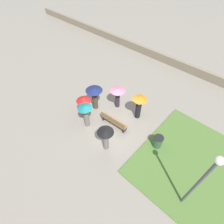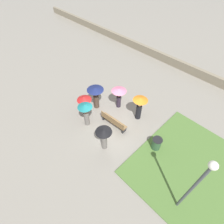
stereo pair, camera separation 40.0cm
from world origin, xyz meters
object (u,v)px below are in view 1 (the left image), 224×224
(crowd_person_red, at_px, (84,103))
(crowd_person_orange, at_px, (139,104))
(crowd_person_teal, at_px, (86,112))
(crowd_person_navy, at_px, (94,95))
(trash_bin, at_px, (158,142))
(park_bench, at_px, (114,121))
(crowd_person_pink, at_px, (118,94))
(crowd_person_black, at_px, (106,136))
(lamp_post, at_px, (203,178))

(crowd_person_red, bearing_deg, crowd_person_orange, 0.70)
(crowd_person_teal, bearing_deg, crowd_person_red, -62.05)
(crowd_person_navy, relative_size, crowd_person_orange, 0.96)
(trash_bin, bearing_deg, crowd_person_navy, 2.43)
(park_bench, height_order, crowd_person_pink, crowd_person_pink)
(crowd_person_teal, height_order, crowd_person_navy, crowd_person_teal)
(crowd_person_teal, bearing_deg, crowd_person_black, 141.03)
(lamp_post, xyz_separation_m, crowd_person_pink, (6.84, -2.91, -1.62))
(lamp_post, distance_m, crowd_person_red, 7.97)
(park_bench, relative_size, crowd_person_orange, 1.04)
(crowd_person_red, relative_size, crowd_person_pink, 1.06)
(park_bench, relative_size, crowd_person_teal, 1.07)
(trash_bin, height_order, crowd_person_navy, crowd_person_navy)
(crowd_person_pink, bearing_deg, crowd_person_red, -119.05)
(crowd_person_navy, bearing_deg, crowd_person_red, -92.25)
(lamp_post, xyz_separation_m, crowd_person_navy, (7.96, -1.69, -1.58))
(park_bench, bearing_deg, crowd_person_pink, -60.48)
(crowd_person_red, relative_size, crowd_person_orange, 0.94)
(lamp_post, height_order, crowd_person_red, lamp_post)
(crowd_person_red, height_order, crowd_person_orange, crowd_person_orange)
(trash_bin, distance_m, crowd_person_orange, 2.76)
(lamp_post, height_order, trash_bin, lamp_post)
(park_bench, relative_size, crowd_person_navy, 1.08)
(lamp_post, distance_m, crowd_person_pink, 7.60)
(crowd_person_navy, relative_size, crowd_person_black, 1.04)
(crowd_person_teal, height_order, crowd_person_orange, crowd_person_orange)
(trash_bin, distance_m, crowd_person_pink, 4.34)
(crowd_person_black, height_order, crowd_person_pink, crowd_person_black)
(park_bench, xyz_separation_m, crowd_person_pink, (1.08, -1.62, 0.76))
(lamp_post, bearing_deg, crowd_person_black, 3.47)
(park_bench, distance_m, trash_bin, 3.13)
(crowd_person_black, bearing_deg, crowd_person_teal, -94.25)
(crowd_person_teal, height_order, crowd_person_red, crowd_person_teal)
(crowd_person_black, bearing_deg, lamp_post, 100.21)
(trash_bin, xyz_separation_m, crowd_person_orange, (2.38, -1.16, 0.80))
(crowd_person_orange, relative_size, crowd_person_pink, 1.12)
(crowd_person_black, xyz_separation_m, crowd_person_pink, (1.90, -3.21, 0.03))
(crowd_person_red, bearing_deg, crowd_person_black, -58.59)
(crowd_person_orange, bearing_deg, crowd_person_pink, 111.77)
(trash_bin, relative_size, crowd_person_navy, 0.49)
(park_bench, distance_m, crowd_person_red, 2.34)
(crowd_person_pink, bearing_deg, crowd_person_navy, -139.06)
(crowd_person_navy, xyz_separation_m, crowd_person_red, (-0.15, 1.11, 0.09))
(park_bench, xyz_separation_m, crowd_person_orange, (-0.69, -1.78, 0.77))
(crowd_person_orange, bearing_deg, lamp_post, -104.66)
(crowd_person_teal, distance_m, crowd_person_orange, 3.60)
(trash_bin, relative_size, crowd_person_teal, 0.48)
(crowd_person_red, bearing_deg, trash_bin, -26.95)
(crowd_person_teal, height_order, crowd_person_pink, crowd_person_teal)
(trash_bin, distance_m, crowd_person_teal, 4.86)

